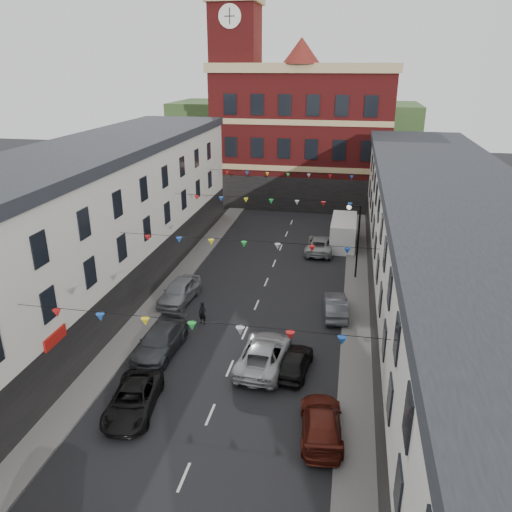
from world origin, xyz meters
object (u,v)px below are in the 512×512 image
Objects in this scene: car_left_d at (160,341)px; moving_car at (264,354)px; car_left_c at (133,400)px; car_left_e at (180,291)px; car_right_e at (336,306)px; pedestrian at (202,313)px; street_lamp at (355,232)px; car_right_f at (320,244)px; car_right_d at (295,362)px; car_right_c at (321,423)px; white_van at (343,232)px.

moving_car is at bearing 0.29° from car_left_d.
car_left_e reaches higher than car_left_c.
car_left_c is 1.12× the size of car_right_e.
car_left_e reaches higher than pedestrian.
street_lamp is 13.68m from pedestrian.
street_lamp is 14.01m from car_left_e.
car_left_e is 0.92× the size of car_right_f.
car_right_d is (7.98, -0.51, -0.09)m from car_left_d.
car_left_d is at bearing -34.11° from car_right_c.
car_right_c is at bearing -42.59° from car_left_e.
pedestrian is at bearing -116.06° from white_van.
car_right_c is at bearing 128.19° from moving_car.
car_right_f is at bearing -83.74° from car_right_d.
white_van is at bearing -89.10° from car_right_d.
white_van is at bearing 97.04° from street_lamp.
car_right_e is (-1.05, -6.48, -3.22)m from street_lamp.
street_lamp reaches higher than car_right_e.
car_right_d reaches higher than car_left_c.
car_left_d reaches higher than car_right_e.
white_van reaches higher than moving_car.
moving_car is (-3.55, 5.05, 0.09)m from car_right_c.
car_right_c is (-1.20, -18.39, -3.24)m from street_lamp.
car_right_f is (7.35, 23.95, 0.07)m from car_left_c.
street_lamp is 1.11× the size of moving_car.
white_van is (9.98, 20.83, 0.55)m from car_left_d.
car_left_e is (-1.12, 6.68, 0.07)m from car_left_d.
street_lamp reaches higher than car_right_c.
car_left_c is 0.92× the size of car_left_d.
street_lamp is 1.18× the size of car_left_d.
white_van is at bearing -96.25° from car_right_c.
car_left_c is 1.01× the size of car_right_c.
car_left_d is 0.93× the size of moving_car.
moving_car is at bearing -109.60° from street_lamp.
car_left_c is at bearing 39.29° from car_right_d.
car_right_c is at bearing -89.96° from white_van.
street_lamp is at bearing -95.95° from car_right_d.
moving_car is (5.55, 5.07, 0.11)m from car_left_c.
pedestrian is at bearing -37.17° from moving_car.
car_right_d is 0.66× the size of white_van.
car_right_e is 8.91m from pedestrian.
car_right_c is (10.85, -11.94, -0.13)m from car_left_e.
car_right_d is at bearing 25.35° from car_left_c.
car_right_c is 1.21× the size of car_right_d.
car_left_c is 15.10m from car_right_e.
car_left_d is 8.00m from car_right_d.
street_lamp is 1.17× the size of car_right_f.
pedestrian reaches higher than car_left_d.
pedestrian is at bearing -43.33° from car_left_e.
car_right_e is 14.19m from white_van.
car_left_e is 1.02× the size of car_right_c.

